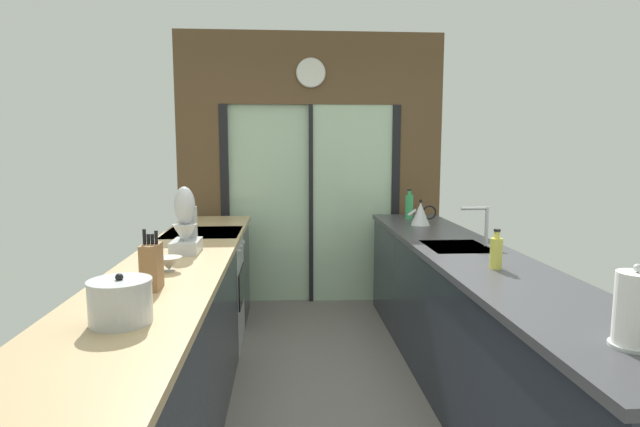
{
  "coord_description": "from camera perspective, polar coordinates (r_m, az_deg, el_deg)",
  "views": [
    {
      "loc": [
        -0.27,
        -2.78,
        1.59
      ],
      "look_at": [
        -0.01,
        0.95,
        1.1
      ],
      "focal_mm": 28.84,
      "sensor_mm": 36.0,
      "label": 1
    }
  ],
  "objects": [
    {
      "name": "kettle",
      "position": [
        4.46,
        11.11,
        -0.01
      ],
      "size": [
        0.25,
        0.16,
        0.22
      ],
      "color": "#B7BABC",
      "rests_on": "right_counter_run"
    },
    {
      "name": "right_counter_run",
      "position": [
        3.48,
        16.34,
        -11.69
      ],
      "size": [
        0.62,
        3.8,
        0.92
      ],
      "color": "#1E232D",
      "rests_on": "ground_plane"
    },
    {
      "name": "left_counter_run",
      "position": [
        3.19,
        -15.81,
        -13.47
      ],
      "size": [
        0.62,
        3.8,
        0.92
      ],
      "color": "#1E232D",
      "rests_on": "ground_plane"
    },
    {
      "name": "back_wall_unit",
      "position": [
        5.19,
        -1.03,
        6.74
      ],
      "size": [
        2.64,
        0.12,
        2.7
      ],
      "color": "brown",
      "rests_on": "ground_plane"
    },
    {
      "name": "paper_towel_roll",
      "position": [
        2.02,
        31.5,
        -9.15
      ],
      "size": [
        0.15,
        0.15,
        0.28
      ],
      "color": "#B7BABC",
      "rests_on": "right_counter_run"
    },
    {
      "name": "soap_bottle_near",
      "position": [
        2.98,
        18.97,
        -4.09
      ],
      "size": [
        0.07,
        0.07,
        0.22
      ],
      "color": "#D1CC4C",
      "rests_on": "right_counter_run"
    },
    {
      "name": "ground_plane",
      "position": [
        3.75,
        0.5,
        -17.79
      ],
      "size": [
        5.04,
        7.6,
        0.02
      ],
      "primitive_type": "cube",
      "color": "slate"
    },
    {
      "name": "oven_range",
      "position": [
        4.23,
        -12.68,
        -8.25
      ],
      "size": [
        0.6,
        0.6,
        0.92
      ],
      "color": "#B7BABC",
      "rests_on": "ground_plane"
    },
    {
      "name": "soap_bottle_far",
      "position": [
        4.84,
        9.87,
        0.83
      ],
      "size": [
        0.07,
        0.07,
        0.27
      ],
      "color": "#339E56",
      "rests_on": "right_counter_run"
    },
    {
      "name": "knife_block",
      "position": [
        2.54,
        -18.19,
        -5.56
      ],
      "size": [
        0.08,
        0.14,
        0.29
      ],
      "color": "brown",
      "rests_on": "left_counter_run"
    },
    {
      "name": "sink_faucet",
      "position": [
        3.62,
        17.54,
        -0.68
      ],
      "size": [
        0.19,
        0.02,
        0.27
      ],
      "color": "#B7BABC",
      "rests_on": "right_counter_run"
    },
    {
      "name": "stock_pot",
      "position": [
        2.11,
        -21.26,
        -9.07
      ],
      "size": [
        0.24,
        0.24,
        0.19
      ],
      "color": "#B7BABC",
      "rests_on": "left_counter_run"
    },
    {
      "name": "stand_mixer",
      "position": [
        3.35,
        -14.67,
        -1.49
      ],
      "size": [
        0.17,
        0.27,
        0.42
      ],
      "color": "#B7BABC",
      "rests_on": "left_counter_run"
    },
    {
      "name": "mixing_bowl",
      "position": [
        2.89,
        -16.41,
        -5.35
      ],
      "size": [
        0.14,
        0.14,
        0.08
      ],
      "color": "gray",
      "rests_on": "left_counter_run"
    }
  ]
}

